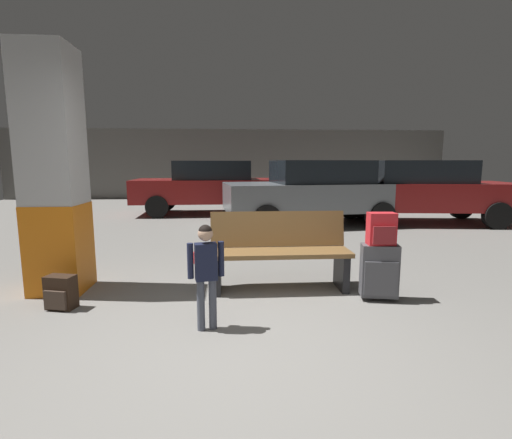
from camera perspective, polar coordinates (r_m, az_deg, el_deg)
ground_plane at (r=6.86m, az=-3.81°, el=-4.07°), size 18.00×18.00×0.10m
garage_back_wall at (r=15.55m, az=-4.00°, el=8.43°), size 18.00×0.12×2.80m
structural_pillar at (r=4.73m, az=-28.41°, el=6.18°), size 0.57×0.57×2.70m
bench at (r=4.37m, az=3.59°, el=-4.83°), size 1.60×0.53×0.89m
suitcase at (r=4.22m, az=18.28°, el=-7.45°), size 0.41×0.29×0.60m
backpack_bright at (r=4.12m, az=18.59°, el=-1.42°), size 0.29×0.20×0.34m
child at (r=3.28m, az=-7.66°, el=-7.02°), size 0.31×0.18×0.94m
backpack_dark_floor at (r=4.30m, az=-27.63°, el=-9.85°), size 0.31×0.24×0.34m
parked_car_near at (r=8.89m, az=9.02°, el=4.34°), size 4.28×2.18×1.51m
parked_car_far at (r=10.85m, az=-7.22°, el=5.14°), size 4.14×1.87×1.51m
parked_car_side at (r=9.90m, az=24.06°, el=4.13°), size 4.26×2.14×1.51m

